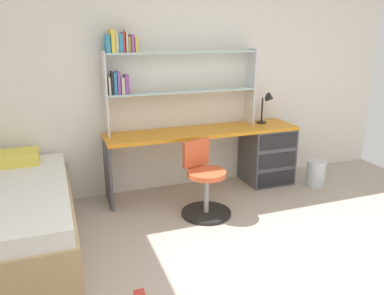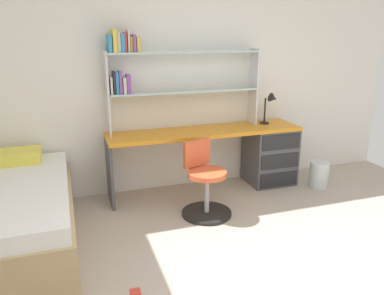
# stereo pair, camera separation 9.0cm
# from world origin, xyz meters

# --- Properties ---
(room_shell) EXTENTS (5.73, 6.36, 2.73)m
(room_shell) POSITION_xyz_m (-1.26, 1.28, 1.36)
(room_shell) COLOR white
(room_shell) RESTS_ON ground_plane
(desk) EXTENTS (2.26, 0.51, 0.75)m
(desk) POSITION_xyz_m (0.83, 2.40, 0.42)
(desk) COLOR orange
(desk) RESTS_ON ground_plane
(bookshelf_hutch) EXTENTS (1.75, 0.22, 1.11)m
(bookshelf_hutch) POSITION_xyz_m (-0.26, 2.54, 1.42)
(bookshelf_hutch) COLOR silver
(bookshelf_hutch) RESTS_ON desk
(desk_lamp) EXTENTS (0.20, 0.17, 0.38)m
(desk_lamp) POSITION_xyz_m (1.07, 2.45, 1.00)
(desk_lamp) COLOR black
(desk_lamp) RESTS_ON desk
(swivel_chair) EXTENTS (0.52, 0.52, 0.77)m
(swivel_chair) POSITION_xyz_m (-0.00, 1.82, 0.30)
(swivel_chair) COLOR black
(swivel_chair) RESTS_ON ground_plane
(bed_platform) EXTENTS (1.03, 1.86, 0.70)m
(bed_platform) POSITION_xyz_m (-1.83, 1.74, 0.29)
(bed_platform) COLOR tan
(bed_platform) RESTS_ON ground_plane
(waste_bin) EXTENTS (0.23, 0.23, 0.32)m
(waste_bin) POSITION_xyz_m (1.56, 2.05, 0.16)
(waste_bin) COLOR silver
(waste_bin) RESTS_ON ground_plane
(toy_block_red_3) EXTENTS (0.08, 0.08, 0.07)m
(toy_block_red_3) POSITION_xyz_m (-0.95, 0.70, 0.04)
(toy_block_red_3) COLOR red
(toy_block_red_3) RESTS_ON ground_plane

